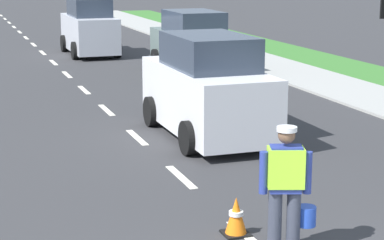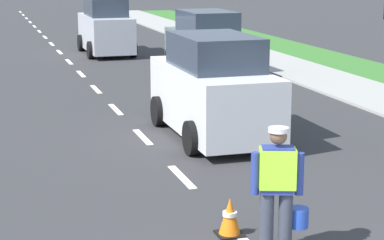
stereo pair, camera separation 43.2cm
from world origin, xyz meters
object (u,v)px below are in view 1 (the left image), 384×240
car_outgoing_far (89,29)px  car_parked_far (193,44)px  car_outgoing_ahead (207,90)px  road_worker (287,183)px  traffic_cone_near (236,216)px

car_outgoing_far → car_parked_far: bearing=-68.0°
car_outgoing_ahead → car_parked_far: size_ratio=0.99×
car_outgoing_ahead → car_parked_far: car_outgoing_ahead is taller
road_worker → traffic_cone_near: (-0.38, 0.74, -0.66)m
car_outgoing_ahead → car_parked_far: bearing=72.8°
traffic_cone_near → car_outgoing_far: (1.85, 19.61, 0.77)m
traffic_cone_near → car_outgoing_far: size_ratio=0.13×
traffic_cone_near → car_outgoing_far: 19.71m
car_outgoing_far → road_worker: bearing=-94.1°
road_worker → car_outgoing_ahead: bearing=79.0°
traffic_cone_near → car_parked_far: car_parked_far is taller
road_worker → car_outgoing_far: (1.46, 20.35, 0.10)m
car_outgoing_far → car_parked_far: (2.34, -5.77, -0.07)m
road_worker → car_parked_far: car_parked_far is taller
traffic_cone_near → car_outgoing_ahead: (1.58, 5.40, 0.75)m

